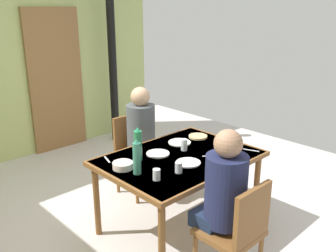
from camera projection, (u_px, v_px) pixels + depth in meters
ground_plane at (134, 230)px, 3.43m from camera, size 6.50×6.50×0.00m
wall_back at (10, 61)px, 4.73m from camera, size 4.45×0.10×2.67m
door_wooden at (56, 81)px, 5.15m from camera, size 0.80×0.05×2.00m
stove_pipe_column at (112, 54)px, 5.38m from camera, size 0.12×0.12×2.67m
dining_table at (180, 163)px, 3.28m from camera, size 1.38×1.00×0.72m
chair_near_diner at (238, 231)px, 2.56m from camera, size 0.40×0.40×0.87m
chair_far_diner at (134, 150)px, 4.02m from camera, size 0.40×0.40×0.87m
person_near_diner at (224, 188)px, 2.57m from camera, size 0.30×0.37×0.77m
person_far_diner at (142, 128)px, 3.84m from camera, size 0.30×0.37×0.77m
water_bottle_green_near at (138, 145)px, 3.14m from camera, size 0.07×0.07×0.30m
water_bottle_green_far at (137, 157)px, 2.88m from camera, size 0.07×0.07×0.30m
serving_bowl_center at (123, 165)px, 3.01m from camera, size 0.17×0.17×0.05m
dinner_plate_near_left at (180, 142)px, 3.58m from camera, size 0.22×0.22×0.01m
dinner_plate_near_right at (158, 154)px, 3.30m from camera, size 0.21×0.21×0.01m
dinner_plate_far_center at (188, 163)px, 3.11m from camera, size 0.21×0.21×0.01m
dinner_plate_far_side at (229, 147)px, 3.45m from camera, size 0.21×0.21×0.01m
drinking_glass_by_near_diner at (184, 145)px, 3.38m from camera, size 0.06×0.06×0.11m
drinking_glass_by_far_diner at (157, 175)px, 2.80m from camera, size 0.06×0.06×0.09m
drinking_glass_spare_center at (179, 167)px, 2.93m from camera, size 0.06×0.06×0.09m
bread_plate_sliced at (198, 137)px, 3.73m from camera, size 0.19×0.19×0.02m
cutlery_knife_near at (107, 160)px, 3.18m from camera, size 0.06×0.15×0.00m
cutlery_fork_near at (210, 156)px, 3.27m from camera, size 0.13×0.10×0.00m
cutlery_knife_far at (251, 150)px, 3.39m from camera, size 0.07×0.15×0.00m
cutlery_fork_far at (223, 163)px, 3.12m from camera, size 0.14×0.09×0.00m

